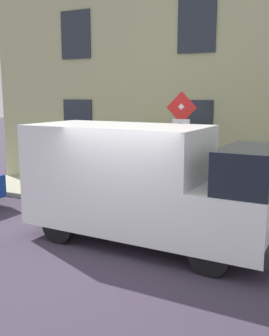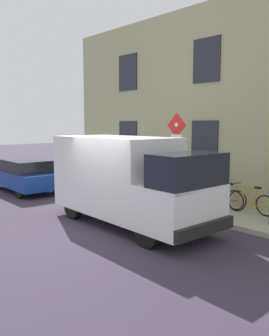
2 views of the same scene
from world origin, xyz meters
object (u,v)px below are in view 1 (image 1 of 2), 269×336
object	(u,v)px
bicycle_orange	(263,196)
bicycle_red	(194,189)
bicycle_purple	(227,192)
sign_post_stacked	(181,140)
bicycle_green	(163,185)
delivery_van	(143,181)

from	to	relation	value
bicycle_orange	bicycle_red	distance (m)	1.88
bicycle_purple	bicycle_red	bearing A→B (deg)	2.50
sign_post_stacked	bicycle_green	world-z (taller)	sign_post_stacked
bicycle_purple	bicycle_red	world-z (taller)	same
bicycle_purple	bicycle_green	distance (m)	1.88
bicycle_red	sign_post_stacked	bearing A→B (deg)	87.34
bicycle_purple	bicycle_green	world-z (taller)	same
bicycle_orange	bicycle_purple	xyz separation A→B (m)	(0.00, 0.94, 0.00)
bicycle_green	bicycle_red	bearing A→B (deg)	173.47
bicycle_orange	bicycle_red	bearing A→B (deg)	1.84
bicycle_red	bicycle_green	world-z (taller)	same
delivery_van	bicycle_orange	distance (m)	3.87
bicycle_orange	bicycle_green	bearing A→B (deg)	1.84
sign_post_stacked	bicycle_purple	world-z (taller)	sign_post_stacked
delivery_van	bicycle_orange	size ratio (longest dim) A/B	3.16
sign_post_stacked	delivery_van	world-z (taller)	sign_post_stacked
bicycle_red	bicycle_purple	bearing A→B (deg)	176.90
bicycle_orange	bicycle_green	xyz separation A→B (m)	(-0.00, 2.82, 0.00)
bicycle_orange	bicycle_red	world-z (taller)	same
sign_post_stacked	bicycle_orange	world-z (taller)	sign_post_stacked
sign_post_stacked	bicycle_purple	size ratio (longest dim) A/B	1.72
delivery_van	bicycle_orange	bearing A→B (deg)	60.06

